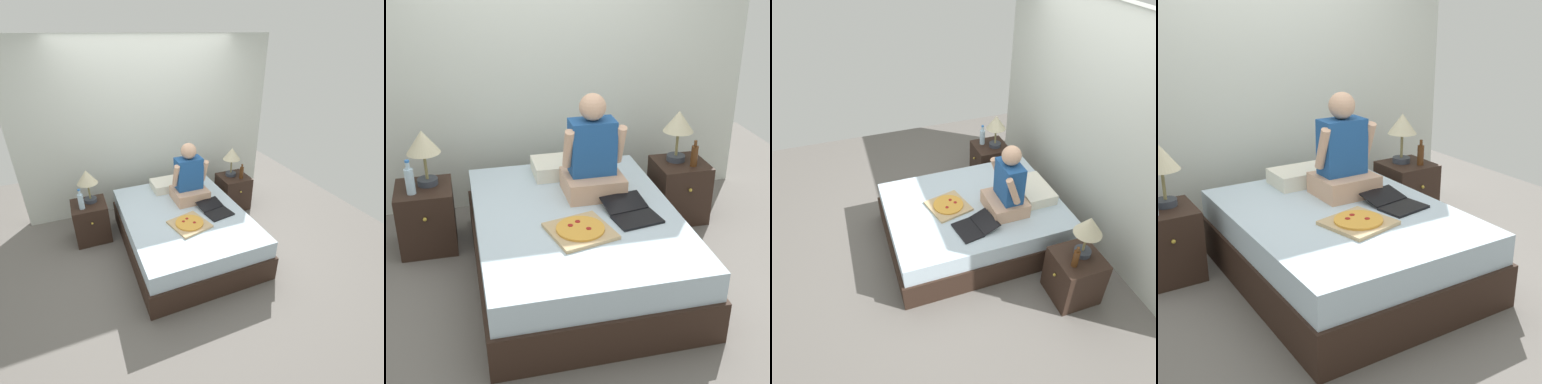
# 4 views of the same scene
# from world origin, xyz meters

# --- Properties ---
(ground_plane) EXTENTS (5.81, 5.81, 0.00)m
(ground_plane) POSITION_xyz_m (0.00, 0.00, 0.00)
(ground_plane) COLOR #66605B
(wall_back) EXTENTS (3.81, 0.12, 2.50)m
(wall_back) POSITION_xyz_m (0.00, 1.34, 1.25)
(wall_back) COLOR silver
(wall_back) RESTS_ON ground
(bed) EXTENTS (1.48, 1.96, 0.51)m
(bed) POSITION_xyz_m (0.00, 0.00, 0.25)
(bed) COLOR black
(bed) RESTS_ON ground
(nightstand_left) EXTENTS (0.44, 0.47, 0.53)m
(nightstand_left) POSITION_xyz_m (-1.09, 0.65, 0.27)
(nightstand_left) COLOR black
(nightstand_left) RESTS_ON ground
(lamp_on_left_nightstand) EXTENTS (0.26, 0.26, 0.45)m
(lamp_on_left_nightstand) POSITION_xyz_m (-1.05, 0.70, 0.86)
(lamp_on_left_nightstand) COLOR #333842
(lamp_on_left_nightstand) RESTS_ON nightstand_left
(nightstand_right) EXTENTS (0.44, 0.47, 0.53)m
(nightstand_right) POSITION_xyz_m (1.09, 0.65, 0.27)
(nightstand_right) COLOR black
(nightstand_right) RESTS_ON ground
(lamp_on_right_nightstand) EXTENTS (0.26, 0.26, 0.45)m
(lamp_on_right_nightstand) POSITION_xyz_m (1.06, 0.70, 0.86)
(lamp_on_right_nightstand) COLOR #333842
(lamp_on_right_nightstand) RESTS_ON nightstand_right
(beer_bottle) EXTENTS (0.06, 0.06, 0.23)m
(beer_bottle) POSITION_xyz_m (1.16, 0.55, 0.63)
(beer_bottle) COLOR #512D14
(beer_bottle) RESTS_ON nightstand_right
(pillow) EXTENTS (0.52, 0.34, 0.12)m
(pillow) POSITION_xyz_m (0.06, 0.70, 0.57)
(pillow) COLOR silver
(pillow) RESTS_ON bed
(person_seated) EXTENTS (0.47, 0.40, 0.78)m
(person_seated) POSITION_xyz_m (0.20, 0.30, 0.80)
(person_seated) COLOR tan
(person_seated) RESTS_ON bed
(laptop) EXTENTS (0.38, 0.46, 0.07)m
(laptop) POSITION_xyz_m (0.38, -0.14, 0.53)
(laptop) COLOR black
(laptop) RESTS_ON bed
(pizza_box) EXTENTS (0.48, 0.48, 0.05)m
(pizza_box) POSITION_xyz_m (-0.04, -0.28, 0.53)
(pizza_box) COLOR tan
(pizza_box) RESTS_ON bed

